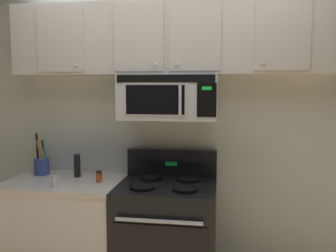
{
  "coord_description": "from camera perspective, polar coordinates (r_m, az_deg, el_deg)",
  "views": [
    {
      "loc": [
        0.42,
        -2.24,
        1.65
      ],
      "look_at": [
        0.0,
        0.49,
        1.35
      ],
      "focal_mm": 38.05,
      "sensor_mm": 36.0,
      "label": 1
    }
  ],
  "objects": [
    {
      "name": "over_range_microwave",
      "position": [
        2.81,
        0.15,
        4.67
      ],
      "size": [
        0.76,
        0.43,
        0.35
      ],
      "color": "#B7BABF"
    },
    {
      "name": "spice_jar",
      "position": [
        2.91,
        -10.99,
        -7.94
      ],
      "size": [
        0.05,
        0.05,
        0.09
      ],
      "color": "#C64C19",
      "rests_on": "counter_segment"
    },
    {
      "name": "counter_segment",
      "position": [
        3.19,
        -15.91,
        -16.13
      ],
      "size": [
        0.93,
        0.65,
        0.9
      ],
      "color": "silver",
      "rests_on": "ground_plane"
    },
    {
      "name": "stove_range",
      "position": [
        2.95,
        -0.2,
        -17.45
      ],
      "size": [
        0.76,
        0.69,
        1.12
      ],
      "color": "black",
      "rests_on": "ground_plane"
    },
    {
      "name": "upper_cabinets",
      "position": [
        2.87,
        0.25,
        13.71
      ],
      "size": [
        2.5,
        0.36,
        0.55
      ],
      "color": "#BCB7AD"
    },
    {
      "name": "back_wall",
      "position": [
        3.07,
        0.85,
        0.61
      ],
      "size": [
        5.2,
        0.1,
        2.7
      ],
      "primitive_type": "cube",
      "color": "silver",
      "rests_on": "ground_plane"
    },
    {
      "name": "utensil_crock_blue",
      "position": [
        3.27,
        -19.61,
        -5.63
      ],
      "size": [
        0.12,
        0.12,
        0.38
      ],
      "color": "#384C9E",
      "rests_on": "counter_segment"
    },
    {
      "name": "salt_shaker",
      "position": [
        2.84,
        -17.74,
        -8.46
      ],
      "size": [
        0.04,
        0.04,
        0.09
      ],
      "color": "white",
      "rests_on": "counter_segment"
    },
    {
      "name": "pepper_mill",
      "position": [
        3.1,
        -14.35,
        -6.17
      ],
      "size": [
        0.05,
        0.05,
        0.19
      ],
      "primitive_type": "cylinder",
      "color": "black",
      "rests_on": "counter_segment"
    }
  ]
}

